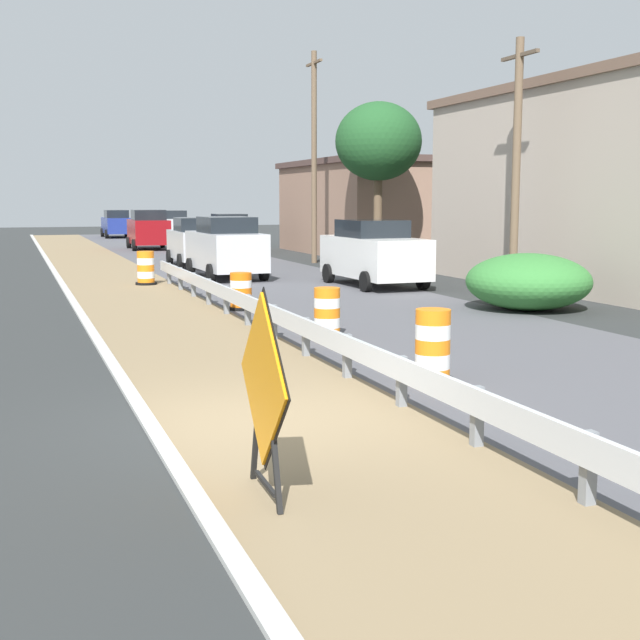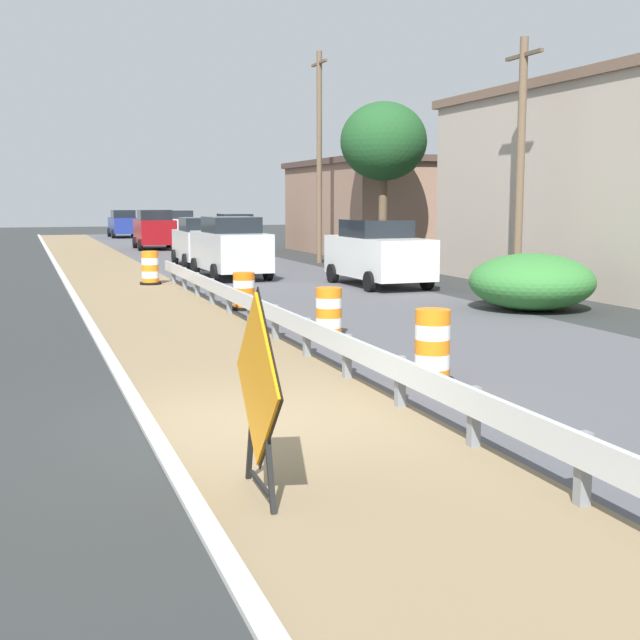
# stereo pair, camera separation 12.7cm
# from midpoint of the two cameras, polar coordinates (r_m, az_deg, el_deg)

# --- Properties ---
(ground_plane) EXTENTS (160.00, 160.00, 0.00)m
(ground_plane) POSITION_cam_midpoint_polar(r_m,az_deg,el_deg) (11.01, -4.17, -6.76)
(ground_plane) COLOR #2B2D2D
(median_dirt_strip) EXTENTS (3.47, 120.00, 0.01)m
(median_dirt_strip) POSITION_cam_midpoint_polar(r_m,az_deg,el_deg) (11.16, -1.49, -6.53)
(median_dirt_strip) COLOR #7F6B4C
(median_dirt_strip) RESTS_ON ground
(far_lane_asphalt) EXTENTS (6.82, 120.00, 0.00)m
(far_lane_asphalt) POSITION_cam_midpoint_polar(r_m,az_deg,el_deg) (13.60, 19.68, -4.34)
(far_lane_asphalt) COLOR #4C4C51
(far_lane_asphalt) RESTS_ON ground
(curb_near_edge) EXTENTS (0.20, 120.00, 0.11)m
(curb_near_edge) POSITION_cam_midpoint_polar(r_m,az_deg,el_deg) (10.76, -10.92, -7.23)
(curb_near_edge) COLOR #ADADA8
(curb_near_edge) RESTS_ON ground
(guardrail_median) EXTENTS (0.18, 40.28, 0.71)m
(guardrail_median) POSITION_cam_midpoint_polar(r_m,az_deg,el_deg) (10.78, 7.65, -4.31)
(guardrail_median) COLOR silver
(guardrail_median) RESTS_ON ground
(warning_sign_diamond) EXTENTS (0.10, 1.76, 2.02)m
(warning_sign_diamond) POSITION_cam_midpoint_polar(r_m,az_deg,el_deg) (8.07, -3.73, -4.47)
(warning_sign_diamond) COLOR black
(warning_sign_diamond) RESTS_ON ground
(traffic_barrel_nearest) EXTENTS (0.68, 0.68, 1.14)m
(traffic_barrel_nearest) POSITION_cam_midpoint_polar(r_m,az_deg,el_deg) (13.25, 7.78, -1.97)
(traffic_barrel_nearest) COLOR orange
(traffic_barrel_nearest) RESTS_ON ground
(traffic_barrel_close) EXTENTS (0.67, 0.67, 1.02)m
(traffic_barrel_close) POSITION_cam_midpoint_polar(r_m,az_deg,el_deg) (17.48, 0.79, 0.34)
(traffic_barrel_close) COLOR orange
(traffic_barrel_close) RESTS_ON ground
(traffic_barrel_mid) EXTENTS (0.69, 0.69, 0.95)m
(traffic_barrel_mid) POSITION_cam_midpoint_polar(r_m,az_deg,el_deg) (21.93, -4.93, 1.80)
(traffic_barrel_mid) COLOR orange
(traffic_barrel_mid) RESTS_ON ground
(traffic_barrel_far) EXTENTS (0.70, 0.70, 1.11)m
(traffic_barrel_far) POSITION_cam_midpoint_polar(r_m,az_deg,el_deg) (28.84, -11.14, 3.33)
(traffic_barrel_far) COLOR orange
(traffic_barrel_far) RESTS_ON ground
(car_lead_near_lane) EXTENTS (2.22, 4.63, 2.19)m
(car_lead_near_lane) POSITION_cam_midpoint_polar(r_m,az_deg,el_deg) (30.83, -5.89, 4.84)
(car_lead_near_lane) COLOR silver
(car_lead_near_lane) RESTS_ON ground
(car_trailing_near_lane) EXTENTS (2.07, 4.14, 2.02)m
(car_trailing_near_lane) POSITION_cam_midpoint_polar(r_m,az_deg,el_deg) (46.25, -5.57, 5.81)
(car_trailing_near_lane) COLOR black
(car_trailing_near_lane) RESTS_ON ground
(car_lead_far_lane) EXTENTS (2.21, 4.13, 2.21)m
(car_lead_far_lane) POSITION_cam_midpoint_polar(r_m,az_deg,el_deg) (49.13, -10.92, 5.95)
(car_lead_far_lane) COLOR maroon
(car_lead_far_lane) RESTS_ON ground
(car_mid_far_lane) EXTENTS (2.24, 4.77, 2.14)m
(car_mid_far_lane) POSITION_cam_midpoint_polar(r_m,az_deg,el_deg) (27.84, 4.01, 4.48)
(car_mid_far_lane) COLOR silver
(car_mid_far_lane) RESTS_ON ground
(car_trailing_far_lane) EXTENTS (2.20, 4.37, 2.04)m
(car_trailing_far_lane) POSITION_cam_midpoint_polar(r_m,az_deg,el_deg) (36.33, -7.75, 5.19)
(car_trailing_far_lane) COLOR silver
(car_trailing_far_lane) RESTS_ON ground
(car_distant_a) EXTENTS (2.25, 4.67, 2.02)m
(car_distant_a) POSITION_cam_midpoint_polar(r_m,az_deg,el_deg) (60.23, -9.38, 6.27)
(car_distant_a) COLOR silver
(car_distant_a) RESTS_ON ground
(car_distant_b) EXTENTS (1.97, 4.46, 2.01)m
(car_distant_b) POSITION_cam_midpoint_polar(r_m,az_deg,el_deg) (64.72, -12.96, 6.28)
(car_distant_b) COLOR navy
(car_distant_b) RESTS_ON ground
(roadside_shop_near) EXTENTS (6.78, 15.13, 6.43)m
(roadside_shop_near) POSITION_cam_midpoint_polar(r_m,az_deg,el_deg) (28.55, 20.65, 8.40)
(roadside_shop_near) COLOR #AD9E8E
(roadside_shop_near) RESTS_ON ground
(roadside_shop_far) EXTENTS (8.35, 12.12, 4.80)m
(roadside_shop_far) POSITION_cam_midpoint_polar(r_m,az_deg,el_deg) (45.06, 4.87, 7.55)
(roadside_shop_far) COLOR #93705B
(roadside_shop_far) RESTS_ON ground
(utility_pole_near) EXTENTS (0.24, 1.80, 7.36)m
(utility_pole_near) POSITION_cam_midpoint_polar(r_m,az_deg,el_deg) (25.69, 13.37, 10.14)
(utility_pole_near) COLOR brown
(utility_pole_near) RESTS_ON ground
(utility_pole_mid) EXTENTS (0.24, 1.80, 9.11)m
(utility_pole_mid) POSITION_cam_midpoint_polar(r_m,az_deg,el_deg) (37.89, 0.05, 10.96)
(utility_pole_mid) COLOR brown
(utility_pole_mid) RESTS_ON ground
(bush_roadside) EXTENTS (3.18, 3.18, 1.45)m
(bush_roadside) POSITION_cam_midpoint_polar(r_m,az_deg,el_deg) (22.44, 14.11, 2.49)
(bush_roadside) COLOR #337533
(bush_roadside) RESTS_ON ground
(tree_roadside) EXTENTS (3.60, 3.60, 6.81)m
(tree_roadside) POSITION_cam_midpoint_polar(r_m,az_deg,el_deg) (36.28, 4.37, 11.76)
(tree_roadside) COLOR brown
(tree_roadside) RESTS_ON ground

